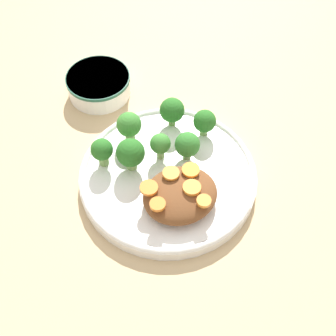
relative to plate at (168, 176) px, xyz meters
The scene contains 17 objects.
ground_plane 0.01m from the plate, ahead, with size 4.00×4.00×0.00m, color tan.
plate is the anchor object (origin of this frame).
dip_bowl 0.24m from the plate, behind, with size 0.12×0.12×0.04m.
stew_mound 0.06m from the plate, ahead, with size 0.10×0.11×0.04m, color brown.
broccoli_floret_0 0.07m from the plate, 132.18° to the right, with size 0.05×0.05×0.06m.
broccoli_floret_1 0.06m from the plate, 108.62° to the left, with size 0.04×0.04×0.05m.
broccoli_floret_2 0.10m from the plate, 167.92° to the right, with size 0.04×0.04×0.06m.
broccoli_floret_3 0.11m from the plate, 115.63° to the left, with size 0.04×0.04×0.05m.
broccoli_floret_4 0.11m from the plate, 147.61° to the left, with size 0.04×0.04×0.05m.
broccoli_floret_5 0.11m from the plate, 130.36° to the right, with size 0.04×0.04×0.05m.
broccoli_floret_6 0.05m from the plate, behind, with size 0.03×0.03×0.05m.
carrot_slice_0 0.09m from the plate, 39.02° to the right, with size 0.02×0.02×0.01m, color orange.
carrot_slice_1 0.08m from the plate, ahead, with size 0.03×0.03×0.01m, color orange.
carrot_slice_2 0.05m from the plate, 19.04° to the right, with size 0.03×0.03×0.00m, color orange.
carrot_slice_3 0.06m from the plate, 30.64° to the left, with size 0.03×0.03×0.00m, color orange.
carrot_slice_4 0.07m from the plate, 56.62° to the right, with size 0.03×0.03×0.00m, color orange.
carrot_slice_5 0.10m from the plate, ahead, with size 0.02×0.02×0.01m, color orange.
Camera 1 is at (0.38, -0.21, 0.62)m, focal length 50.00 mm.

